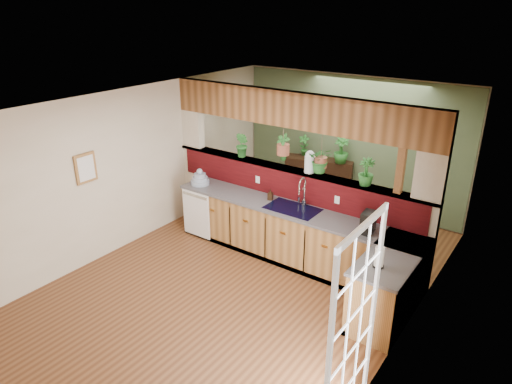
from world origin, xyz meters
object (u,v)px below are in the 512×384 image
Objects in this scene: dish_stack at (200,179)px; coffee_maker at (368,223)px; glass_jar at (310,162)px; faucet at (303,191)px; shelving_console at (319,180)px; soap_dispenser at (270,195)px; paper_towel at (379,257)px.

coffee_maker reaches higher than dish_stack.
glass_jar reaches higher than dish_stack.
faucet is 1.94m from dish_stack.
coffee_maker is at bearing -0.23° from dish_stack.
shelving_console is at bearing 125.99° from coffee_maker.
soap_dispenser is 2.35m from paper_towel.
coffee_maker reaches higher than shelving_console.
dish_stack is 0.24× the size of shelving_console.
coffee_maker is 1.37m from glass_jar.
dish_stack is at bearing -167.19° from glass_jar.
faucet is 1.72× the size of paper_towel.
dish_stack is 3.08m from coffee_maker.
shelving_console is (1.09, 2.33, -0.49)m from dish_stack.
dish_stack is at bearing 175.49° from coffee_maker.
glass_jar reaches higher than soap_dispenser.
coffee_maker is at bearing -10.91° from faucet.
faucet is 0.58m from soap_dispenser.
paper_towel is at bearing -62.90° from coffee_maker.
dish_stack is 1.86× the size of soap_dispenser.
glass_jar is (-0.03, 0.22, 0.40)m from faucet.
faucet is 1.65× the size of coffee_maker.
faucet is at bearing 6.97° from soap_dispenser.
dish_stack is 1.15× the size of paper_towel.
soap_dispenser is 0.13× the size of shelving_console.
dish_stack is at bearing 167.69° from paper_towel.
faucet is at bearing 6.23° from dish_stack.
soap_dispenser is 1.71m from coffee_maker.
paper_towel is 0.21× the size of shelving_console.
glass_jar is at bearing 12.81° from dish_stack.
glass_jar is at bearing -83.99° from shelving_console.
glass_jar is (1.90, 0.43, 0.58)m from dish_stack.
faucet is 1.18m from coffee_maker.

